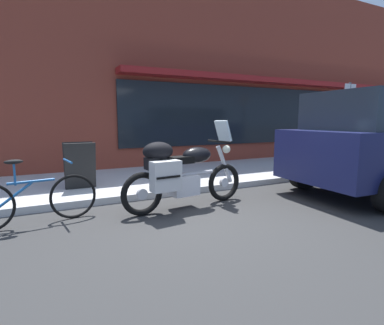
# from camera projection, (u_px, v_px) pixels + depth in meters

# --- Properties ---
(ground_plane) EXTENTS (80.00, 80.00, 0.00)m
(ground_plane) POSITION_uv_depth(u_px,v_px,m) (198.00, 216.00, 4.49)
(ground_plane) COLOR #2E2E2E
(storefront_building) EXTENTS (25.46, 0.90, 5.89)m
(storefront_building) POSITION_uv_depth(u_px,v_px,m) (343.00, 82.00, 11.83)
(storefront_building) COLOR brown
(storefront_building) RESTS_ON ground_plane
(sidewalk_curb) EXTENTS (30.00, 3.00, 0.12)m
(sidewalk_curb) POSITION_uv_depth(u_px,v_px,m) (383.00, 157.00, 10.89)
(sidewalk_curb) COLOR #ADADAD
(sidewalk_curb) RESTS_ON ground_plane
(touring_motorcycle) EXTENTS (2.20, 0.80, 1.41)m
(touring_motorcycle) POSITION_uv_depth(u_px,v_px,m) (181.00, 172.00, 4.73)
(touring_motorcycle) COLOR black
(touring_motorcycle) RESTS_ON ground_plane
(parked_bicycle) EXTENTS (1.67, 0.48, 0.91)m
(parked_bicycle) POSITION_uv_depth(u_px,v_px,m) (32.00, 199.00, 4.04)
(parked_bicycle) COLOR black
(parked_bicycle) RESTS_ON ground_plane
(sandwich_board_sign) EXTENTS (0.55, 0.40, 0.87)m
(sandwich_board_sign) POSITION_uv_depth(u_px,v_px,m) (80.00, 165.00, 5.70)
(sandwich_board_sign) COLOR black
(sandwich_board_sign) RESTS_ON sidewalk_curb
(parking_sign_pole) EXTENTS (0.44, 0.07, 2.30)m
(parking_sign_pole) POSITION_uv_depth(u_px,v_px,m) (348.00, 117.00, 8.34)
(parking_sign_pole) COLOR #59595B
(parking_sign_pole) RESTS_ON sidewalk_curb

